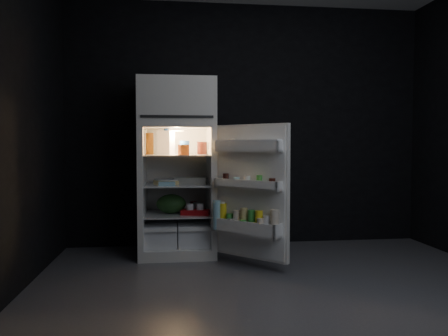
{
  "coord_description": "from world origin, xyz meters",
  "views": [
    {
      "loc": [
        -0.86,
        -3.19,
        1.11
      ],
      "look_at": [
        -0.35,
        1.0,
        0.9
      ],
      "focal_mm": 35.0,
      "sensor_mm": 36.0,
      "label": 1
    }
  ],
  "objects": [
    {
      "name": "wrapped_pkg",
      "position": [
        -0.57,
        1.44,
        0.75
      ],
      "size": [
        0.14,
        0.13,
        0.05
      ],
      "primitive_type": "cube",
      "rotation": [
        0.0,
        0.0,
        -0.26
      ],
      "color": "beige",
      "rests_on": "refrigerator"
    },
    {
      "name": "floor",
      "position": [
        0.0,
        0.0,
        0.0
      ],
      "size": [
        4.0,
        3.4,
        0.0
      ],
      "primitive_type": "cube",
      "color": "#535358",
      "rests_on": "ground"
    },
    {
      "name": "refrigerator",
      "position": [
        -0.8,
        1.32,
        0.96
      ],
      "size": [
        0.76,
        0.71,
        1.78
      ],
      "color": "silver",
      "rests_on": "ground"
    },
    {
      "name": "fridge_door",
      "position": [
        -0.15,
        0.68,
        0.67
      ],
      "size": [
        0.65,
        0.64,
        1.22
      ],
      "color": "silver",
      "rests_on": "ground"
    },
    {
      "name": "wall_left",
      "position": [
        -2.0,
        0.0,
        1.35
      ],
      "size": [
        0.0,
        3.4,
        2.7
      ],
      "primitive_type": "cube",
      "color": "black",
      "rests_on": "ground"
    },
    {
      "name": "wall_back",
      "position": [
        0.0,
        1.7,
        1.35
      ],
      "size": [
        4.0,
        0.0,
        2.7
      ],
      "primitive_type": "cube",
      "color": "black",
      "rests_on": "ground"
    },
    {
      "name": "small_can_silver",
      "position": [
        -0.6,
        1.41,
        0.47
      ],
      "size": [
        0.08,
        0.08,
        0.09
      ],
      "primitive_type": "cylinder",
      "rotation": [
        0.0,
        0.0,
        -0.34
      ],
      "color": "silver",
      "rests_on": "refrigerator"
    },
    {
      "name": "mayo_jar",
      "position": [
        -0.72,
        1.3,
        1.1
      ],
      "size": [
        0.12,
        0.12,
        0.14
      ],
      "primitive_type": "cylinder",
      "rotation": [
        0.0,
        0.0,
        -0.24
      ],
      "color": "#2156B4",
      "rests_on": "refrigerator"
    },
    {
      "name": "jam_jar",
      "position": [
        -0.54,
        1.3,
        1.09
      ],
      "size": [
        0.13,
        0.13,
        0.13
      ],
      "primitive_type": "cylinder",
      "rotation": [
        0.0,
        0.0,
        0.4
      ],
      "color": "black",
      "rests_on": "refrigerator"
    },
    {
      "name": "amber_bottle",
      "position": [
        -1.07,
        1.34,
        1.14
      ],
      "size": [
        0.09,
        0.09,
        0.22
      ],
      "primitive_type": "cylinder",
      "rotation": [
        0.0,
        0.0,
        0.08
      ],
      "color": "#B4661C",
      "rests_on": "refrigerator"
    },
    {
      "name": "pie",
      "position": [
        -0.87,
        1.31,
        0.75
      ],
      "size": [
        0.35,
        0.35,
        0.04
      ],
      "primitive_type": "cylinder",
      "rotation": [
        0.0,
        0.0,
        -0.07
      ],
      "color": "tan",
      "rests_on": "refrigerator"
    },
    {
      "name": "flat_package",
      "position": [
        -0.9,
        1.07,
        0.75
      ],
      "size": [
        0.16,
        0.09,
        0.04
      ],
      "primitive_type": "cube",
      "rotation": [
        0.0,
        0.0,
        -0.05
      ],
      "color": "#81B5C8",
      "rests_on": "refrigerator"
    },
    {
      "name": "yogurt_tray",
      "position": [
        -0.61,
        1.15,
        0.45
      ],
      "size": [
        0.31,
        0.22,
        0.05
      ],
      "primitive_type": "cube",
      "rotation": [
        0.0,
        0.0,
        -0.28
      ],
      "color": "#9B0D12",
      "rests_on": "refrigerator"
    },
    {
      "name": "milk_jug",
      "position": [
        -0.91,
        1.28,
        1.15
      ],
      "size": [
        0.18,
        0.18,
        0.24
      ],
      "primitive_type": "cube",
      "rotation": [
        0.0,
        0.0,
        -0.41
      ],
      "color": "white",
      "rests_on": "refrigerator"
    },
    {
      "name": "wall_front",
      "position": [
        0.0,
        -1.7,
        1.35
      ],
      "size": [
        4.0,
        0.0,
        2.7
      ],
      "primitive_type": "cube",
      "color": "black",
      "rests_on": "ground"
    },
    {
      "name": "produce_bag",
      "position": [
        -0.86,
        1.26,
        0.52
      ],
      "size": [
        0.35,
        0.32,
        0.2
      ],
      "primitive_type": "ellipsoid",
      "rotation": [
        0.0,
        0.0,
        0.26
      ],
      "color": "#193815",
      "rests_on": "refrigerator"
    },
    {
      "name": "small_carton",
      "position": [
        -0.74,
        1.05,
        1.08
      ],
      "size": [
        0.11,
        0.1,
        0.1
      ],
      "primitive_type": "cube",
      "rotation": [
        0.0,
        0.0,
        0.39
      ],
      "color": "orange",
      "rests_on": "refrigerator"
    },
    {
      "name": "small_can_red",
      "position": [
        -0.62,
        1.48,
        0.47
      ],
      "size": [
        0.09,
        0.09,
        0.09
      ],
      "primitive_type": "cylinder",
      "rotation": [
        0.0,
        0.0,
        -0.43
      ],
      "color": "#9B0D12",
      "rests_on": "refrigerator"
    },
    {
      "name": "egg_carton",
      "position": [
        -0.66,
        1.21,
        0.76
      ],
      "size": [
        0.34,
        0.19,
        0.07
      ],
      "primitive_type": "cube",
      "rotation": [
        0.0,
        0.0,
        -0.22
      ],
      "color": "gray",
      "rests_on": "refrigerator"
    }
  ]
}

